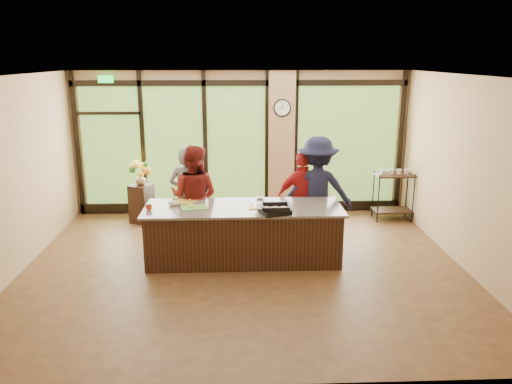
{
  "coord_description": "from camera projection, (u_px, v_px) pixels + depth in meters",
  "views": [
    {
      "loc": [
        -0.11,
        -7.42,
        3.27
      ],
      "look_at": [
        0.21,
        0.4,
        1.14
      ],
      "focal_mm": 35.0,
      "sensor_mm": 36.0,
      "label": 1
    }
  ],
  "objects": [
    {
      "name": "back_wall",
      "position": [
        241.0,
        143.0,
        10.52
      ],
      "size": [
        7.0,
        0.0,
        7.0
      ],
      "primitive_type": "plane",
      "rotation": [
        1.57,
        0.0,
        0.0
      ],
      "color": "tan",
      "rests_on": "floor"
    },
    {
      "name": "right_wall",
      "position": [
        468.0,
        174.0,
        7.76
      ],
      "size": [
        0.0,
        6.0,
        6.0
      ],
      "primitive_type": "plane",
      "rotation": [
        1.57,
        0.0,
        -1.57
      ],
      "color": "tan",
      "rests_on": "floor"
    },
    {
      "name": "island_base",
      "position": [
        244.0,
        235.0,
        8.19
      ],
      "size": [
        3.1,
        1.0,
        0.88
      ],
      "primitive_type": "cube",
      "color": "black",
      "rests_on": "floor"
    },
    {
      "name": "cook_midright",
      "position": [
        303.0,
        198.0,
        8.87
      ],
      "size": [
        1.01,
        0.51,
        1.66
      ],
      "primitive_type": "imported",
      "rotation": [
        0.0,
        0.0,
        3.25
      ],
      "color": "#A4191A",
      "rests_on": "floor"
    },
    {
      "name": "bar_cart",
      "position": [
        393.0,
        190.0,
        10.19
      ],
      "size": [
        0.79,
        0.46,
        1.07
      ],
      "rotation": [
        0.0,
        0.0,
        0.02
      ],
      "color": "black",
      "rests_on": "floor"
    },
    {
      "name": "cook_midleft",
      "position": [
        194.0,
        197.0,
        8.69
      ],
      "size": [
        1.05,
        0.92,
        1.82
      ],
      "primitive_type": "imported",
      "rotation": [
        0.0,
        0.0,
        2.84
      ],
      "color": "maroon",
      "rests_on": "floor"
    },
    {
      "name": "cutting_board_left",
      "position": [
        194.0,
        207.0,
        8.01
      ],
      "size": [
        0.46,
        0.39,
        0.01
      ],
      "primitive_type": "cube",
      "rotation": [
        0.0,
        0.0,
        0.23
      ],
      "color": "#599C38",
      "rests_on": "countertop"
    },
    {
      "name": "prep_bowl_far",
      "position": [
        260.0,
        198.0,
        8.51
      ],
      "size": [
        0.16,
        0.16,
        0.04
      ],
      "primitive_type": "imported",
      "rotation": [
        0.0,
        0.0,
        -0.14
      ],
      "color": "silver",
      "rests_on": "countertop"
    },
    {
      "name": "wall_clock",
      "position": [
        282.0,
        108.0,
        10.23
      ],
      "size": [
        0.36,
        0.04,
        0.36
      ],
      "color": "black",
      "rests_on": "window_wall"
    },
    {
      "name": "countertop",
      "position": [
        243.0,
        208.0,
        8.07
      ],
      "size": [
        3.2,
        1.1,
        0.04
      ],
      "primitive_type": "cube",
      "color": "#6F655C",
      "rests_on": "island_base"
    },
    {
      "name": "prep_bowl_mid",
      "position": [
        267.0,
        206.0,
        8.03
      ],
      "size": [
        0.19,
        0.19,
        0.05
      ],
      "primitive_type": "imported",
      "rotation": [
        0.0,
        0.0,
        -0.4
      ],
      "color": "silver",
      "rests_on": "countertop"
    },
    {
      "name": "cook_right",
      "position": [
        317.0,
        191.0,
        8.85
      ],
      "size": [
        1.31,
        0.83,
        1.93
      ],
      "primitive_type": "imported",
      "rotation": [
        0.0,
        0.0,
        3.05
      ],
      "color": "#171A34",
      "rests_on": "floor"
    },
    {
      "name": "floor",
      "position": [
        244.0,
        267.0,
        8.02
      ],
      "size": [
        7.0,
        7.0,
        0.0
      ],
      "primitive_type": "plane",
      "color": "#4F2F1C",
      "rests_on": "ground"
    },
    {
      "name": "cutting_board_right",
      "position": [
        263.0,
        206.0,
        8.06
      ],
      "size": [
        0.47,
        0.37,
        0.01
      ],
      "primitive_type": "cube",
      "rotation": [
        0.0,
        0.0,
        -0.1
      ],
      "color": "gold",
      "rests_on": "countertop"
    },
    {
      "name": "red_ramekin",
      "position": [
        149.0,
        207.0,
        7.88
      ],
      "size": [
        0.13,
        0.13,
        0.08
      ],
      "primitive_type": "imported",
      "rotation": [
        0.0,
        0.0,
        -0.3
      ],
      "color": "#B12E11",
      "rests_on": "countertop"
    },
    {
      "name": "roasting_pan",
      "position": [
        275.0,
        211.0,
        7.7
      ],
      "size": [
        0.52,
        0.46,
        0.08
      ],
      "primitive_type": "cube",
      "rotation": [
        0.0,
        0.0,
        0.37
      ],
      "color": "black",
      "rests_on": "countertop"
    },
    {
      "name": "left_wall",
      "position": [
        11.0,
        178.0,
        7.49
      ],
      "size": [
        0.0,
        6.0,
        6.0
      ],
      "primitive_type": "plane",
      "rotation": [
        1.57,
        0.0,
        1.57
      ],
      "color": "tan",
      "rests_on": "floor"
    },
    {
      "name": "cutting_board_center",
      "position": [
        184.0,
        202.0,
        8.33
      ],
      "size": [
        0.45,
        0.39,
        0.01
      ],
      "primitive_type": "cube",
      "rotation": [
        0.0,
        0.0,
        -0.34
      ],
      "color": "gold",
      "rests_on": "countertop"
    },
    {
      "name": "window_wall",
      "position": [
        249.0,
        149.0,
        10.51
      ],
      "size": [
        6.9,
        0.12,
        3.0
      ],
      "color": "tan",
      "rests_on": "floor"
    },
    {
      "name": "ceiling",
      "position": [
        243.0,
        76.0,
        7.23
      ],
      "size": [
        7.0,
        7.0,
        0.0
      ],
      "primitive_type": "plane",
      "rotation": [
        3.14,
        0.0,
        0.0
      ],
      "color": "white",
      "rests_on": "back_wall"
    },
    {
      "name": "flower_stand",
      "position": [
        142.0,
        204.0,
        10.1
      ],
      "size": [
        0.52,
        0.52,
        0.78
      ],
      "primitive_type": "cube",
      "rotation": [
        0.0,
        0.0,
        -0.42
      ],
      "color": "black",
      "rests_on": "floor"
    },
    {
      "name": "cook_left",
      "position": [
        188.0,
        196.0,
        8.78
      ],
      "size": [
        0.72,
        0.54,
        1.78
      ],
      "primitive_type": "imported",
      "rotation": [
        0.0,
        0.0,
        2.96
      ],
      "color": "slate",
      "rests_on": "floor"
    },
    {
      "name": "flower_vase",
      "position": [
        140.0,
        179.0,
        9.96
      ],
      "size": [
        0.26,
        0.26,
        0.24
      ],
      "primitive_type": "imported",
      "rotation": [
        0.0,
        0.0,
        0.16
      ],
      "color": "#927650",
      "rests_on": "flower_stand"
    },
    {
      "name": "mixing_bowl",
      "position": [
        265.0,
        208.0,
        7.87
      ],
      "size": [
        0.37,
        0.37,
        0.08
      ],
      "primitive_type": "imported",
      "rotation": [
        0.0,
        0.0,
        0.14
      ],
      "color": "silver",
      "rests_on": "countertop"
    },
    {
      "name": "prep_bowl_near",
      "position": [
        174.0,
        203.0,
        8.15
      ],
      "size": [
        0.2,
        0.2,
        0.05
      ],
      "primitive_type": "imported",
      "rotation": [
        0.0,
        0.0,
        0.13
      ],
      "color": "silver",
      "rests_on": "countertop"
    }
  ]
}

